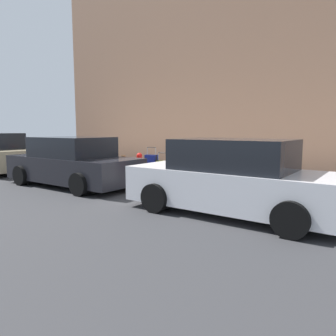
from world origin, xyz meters
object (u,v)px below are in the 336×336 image
object	(u,v)px
suitcase_black_5	(175,168)
bollard_post	(123,165)
suitcase_navy_0	(242,175)
parked_car_charcoal_1	(73,163)
parking_meter	(293,161)
suitcase_navy_7	(152,166)
suitcase_maroon_3	(200,173)
suitcase_silver_4	(188,171)
suitcase_red_1	(227,175)
suitcase_olive_6	(163,169)
suitcase_teal_2	(212,173)
fire_hydrant	(139,163)
parked_car_white_0	(233,179)

from	to	relation	value
suitcase_black_5	bollard_post	size ratio (longest dim) A/B	1.55
suitcase_navy_0	parked_car_charcoal_1	size ratio (longest dim) A/B	0.16
parking_meter	suitcase_navy_7	bearing A→B (deg)	3.70
suitcase_black_5	suitcase_navy_7	xyz separation A→B (m)	(1.02, 0.04, 0.01)
suitcase_maroon_3	suitcase_navy_7	distance (m)	2.00
suitcase_silver_4	suitcase_black_5	distance (m)	0.49
suitcase_red_1	suitcase_olive_6	size ratio (longest dim) A/B	0.98
suitcase_silver_4	parking_meter	distance (m)	3.27
suitcase_teal_2	suitcase_navy_7	xyz separation A→B (m)	(2.43, -0.01, 0.05)
suitcase_teal_2	parked_car_charcoal_1	size ratio (longest dim) A/B	0.20
fire_hydrant	suitcase_olive_6	bearing A→B (deg)	178.05
suitcase_olive_6	suitcase_black_5	bearing A→B (deg)	-177.77
suitcase_navy_0	suitcase_olive_6	bearing A→B (deg)	-0.01
suitcase_navy_7	parked_car_charcoal_1	world-z (taller)	parked_car_charcoal_1
suitcase_red_1	suitcase_navy_7	bearing A→B (deg)	2.15
suitcase_teal_2	parked_car_charcoal_1	world-z (taller)	parked_car_charcoal_1
suitcase_maroon_3	parking_meter	xyz separation A→B (m)	(-2.73, -0.28, 0.54)
suitcase_navy_0	suitcase_teal_2	size ratio (longest dim) A/B	0.83
suitcase_navy_0	suitcase_red_1	xyz separation A→B (m)	(0.51, -0.09, -0.05)
suitcase_teal_2	suitcase_olive_6	size ratio (longest dim) A/B	1.04
suitcase_maroon_3	suitcase_navy_7	bearing A→B (deg)	0.67
suitcase_navy_0	fire_hydrant	size ratio (longest dim) A/B	0.94
suitcase_navy_7	fire_hydrant	distance (m)	0.63
parking_meter	parked_car_white_0	xyz separation A→B (m)	(0.49, 2.60, -0.22)
suitcase_teal_2	suitcase_navy_0	bearing A→B (deg)	-178.28
suitcase_navy_7	parked_car_white_0	world-z (taller)	parked_car_white_0
suitcase_teal_2	fire_hydrant	size ratio (longest dim) A/B	1.13
suitcase_silver_4	suitcase_black_5	bearing A→B (deg)	7.94
suitcase_black_5	suitcase_olive_6	size ratio (longest dim) A/B	1.22
suitcase_teal_2	suitcase_olive_6	world-z (taller)	suitcase_teal_2
suitcase_red_1	parked_car_white_0	world-z (taller)	parked_car_white_0
suitcase_olive_6	parked_car_white_0	distance (m)	4.39
suitcase_navy_0	suitcase_teal_2	world-z (taller)	suitcase_teal_2
bollard_post	suitcase_navy_7	bearing A→B (deg)	-175.84
suitcase_navy_0	suitcase_maroon_3	bearing A→B (deg)	-0.32
suitcase_navy_7	parking_meter	world-z (taller)	parking_meter
suitcase_silver_4	parking_meter	xyz separation A→B (m)	(-3.22, -0.20, 0.52)
suitcase_olive_6	parked_car_white_0	world-z (taller)	parked_car_white_0
suitcase_olive_6	parked_car_charcoal_1	world-z (taller)	parked_car_charcoal_1
suitcase_red_1	suitcase_maroon_3	size ratio (longest dim) A/B	0.99
suitcase_navy_0	parked_car_white_0	bearing A→B (deg)	109.96
fire_hydrant	bollard_post	xyz separation A→B (m)	(0.68, 0.15, -0.08)
suitcase_red_1	suitcase_black_5	distance (m)	1.87
suitcase_black_5	suitcase_silver_4	bearing A→B (deg)	-172.06
suitcase_teal_2	bollard_post	size ratio (longest dim) A/B	1.32
suitcase_black_5	bollard_post	xyz separation A→B (m)	(2.32, 0.13, -0.03)
suitcase_maroon_3	parked_car_white_0	distance (m)	3.24
suitcase_black_5	parked_car_charcoal_1	world-z (taller)	parked_car_charcoal_1
suitcase_silver_4	suitcase_navy_7	size ratio (longest dim) A/B	0.63
suitcase_navy_0	suitcase_teal_2	distance (m)	0.97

